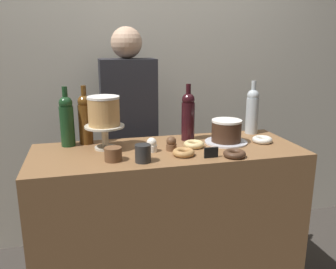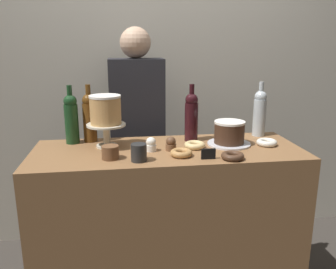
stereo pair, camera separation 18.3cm
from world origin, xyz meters
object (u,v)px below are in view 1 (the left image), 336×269
at_px(wine_bottle_clear, 252,110).
at_px(wine_bottle_amber, 85,118).
at_px(donut_glazed, 194,144).
at_px(barista_figure, 129,143).
at_px(donut_chocolate, 234,154).
at_px(price_sign_chalkboard, 211,153).
at_px(wine_bottle_dark_red, 188,116).
at_px(donut_maple, 184,152).
at_px(cake_stand_pedestal, 105,133).
at_px(cupcake_vanilla, 152,145).
at_px(cookie_stack, 113,154).
at_px(cupcake_chocolate, 171,144).
at_px(coffee_cup_ceramic, 143,153).
at_px(donut_sugar, 262,140).
at_px(chocolate_round_cake, 226,131).
at_px(wine_bottle_green, 67,120).
at_px(white_layer_cake, 104,111).

relative_size(wine_bottle_clear, wine_bottle_amber, 1.00).
bearing_deg(donut_glazed, barista_figure, 116.26).
distance_m(donut_chocolate, price_sign_chalkboard, 0.12).
distance_m(wine_bottle_dark_red, donut_maple, 0.32).
bearing_deg(price_sign_chalkboard, cake_stand_pedestal, 150.73).
xyz_separation_m(cupcake_vanilla, cookie_stack, (-0.21, -0.10, -0.00)).
bearing_deg(price_sign_chalkboard, cupcake_vanilla, 147.39).
xyz_separation_m(wine_bottle_clear, price_sign_chalkboard, (-0.41, -0.39, -0.12)).
height_order(cupcake_chocolate, coffee_cup_ceramic, coffee_cup_ceramic).
distance_m(cupcake_chocolate, donut_sugar, 0.54).
distance_m(cake_stand_pedestal, wine_bottle_amber, 0.17).
bearing_deg(donut_chocolate, price_sign_chalkboard, 171.25).
relative_size(cake_stand_pedestal, chocolate_round_cake, 1.24).
xyz_separation_m(cake_stand_pedestal, wine_bottle_green, (-0.19, 0.11, 0.06)).
height_order(wine_bottle_dark_red, cupcake_vanilla, wine_bottle_dark_red).
distance_m(wine_bottle_amber, coffee_cup_ceramic, 0.47).
height_order(wine_bottle_amber, price_sign_chalkboard, wine_bottle_amber).
relative_size(cake_stand_pedestal, coffee_cup_ceramic, 2.46).
bearing_deg(wine_bottle_amber, wine_bottle_clear, -0.62).
xyz_separation_m(wine_bottle_clear, donut_glazed, (-0.44, -0.20, -0.13)).
xyz_separation_m(donut_chocolate, cookie_stack, (-0.59, 0.09, 0.02)).
relative_size(wine_bottle_dark_red, price_sign_chalkboard, 4.65).
relative_size(cookie_stack, price_sign_chalkboard, 1.20).
distance_m(donut_sugar, price_sign_chalkboard, 0.42).
xyz_separation_m(wine_bottle_dark_red, wine_bottle_clear, (0.43, 0.05, 0.00)).
bearing_deg(coffee_cup_ceramic, wine_bottle_amber, 123.30).
bearing_deg(coffee_cup_ceramic, price_sign_chalkboard, -3.00).
distance_m(wine_bottle_amber, donut_chocolate, 0.83).
distance_m(chocolate_round_cake, wine_bottle_amber, 0.79).
distance_m(wine_bottle_clear, price_sign_chalkboard, 0.58).
distance_m(wine_bottle_dark_red, cupcake_vanilla, 0.32).
height_order(cupcake_vanilla, cookie_stack, cupcake_vanilla).
relative_size(cookie_stack, barista_figure, 0.05).
distance_m(white_layer_cake, wine_bottle_amber, 0.17).
xyz_separation_m(donut_maple, donut_chocolate, (0.24, -0.08, 0.00)).
xyz_separation_m(chocolate_round_cake, donut_chocolate, (-0.06, -0.24, -0.06)).
height_order(wine_bottle_clear, barista_figure, barista_figure).
distance_m(white_layer_cake, cupcake_chocolate, 0.39).
distance_m(wine_bottle_dark_red, wine_bottle_clear, 0.43).
distance_m(wine_bottle_clear, cupcake_vanilla, 0.72).
xyz_separation_m(donut_maple, barista_figure, (-0.18, 0.69, -0.13)).
bearing_deg(white_layer_cake, barista_figure, 68.23).
bearing_deg(donut_chocolate, coffee_cup_ceramic, 175.51).
bearing_deg(chocolate_round_cake, white_layer_cake, 175.64).
distance_m(wine_bottle_clear, donut_sugar, 0.25).
xyz_separation_m(wine_bottle_clear, cookie_stack, (-0.88, -0.32, -0.11)).
bearing_deg(donut_sugar, wine_bottle_dark_red, 158.54).
bearing_deg(barista_figure, wine_bottle_green, -135.93).
bearing_deg(coffee_cup_ceramic, wine_bottle_clear, 26.58).
bearing_deg(white_layer_cake, wine_bottle_amber, 127.05).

